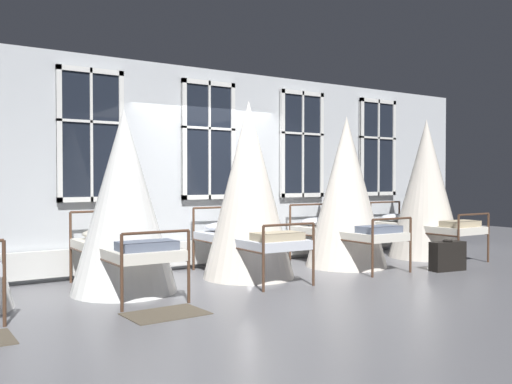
% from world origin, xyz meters
% --- Properties ---
extents(ground, '(21.18, 21.18, 0.00)m').
position_xyz_m(ground, '(0.00, 0.00, 0.00)').
color(ground, slate).
extents(back_wall_with_windows, '(11.59, 0.10, 3.11)m').
position_xyz_m(back_wall_with_windows, '(0.00, 1.16, 1.56)').
color(back_wall_with_windows, silver).
rests_on(back_wall_with_windows, ground).
extents(window_bank, '(8.33, 0.10, 2.84)m').
position_xyz_m(window_bank, '(-0.00, 1.04, 1.12)').
color(window_bank, black).
rests_on(window_bank, ground).
extents(cot_second, '(1.29, 1.99, 2.24)m').
position_xyz_m(cot_second, '(-1.80, -0.10, 1.09)').
color(cot_second, '#4C3323').
rests_on(cot_second, ground).
extents(cot_third, '(1.29, 2.00, 2.47)m').
position_xyz_m(cot_third, '(0.02, -0.07, 1.19)').
color(cot_third, '#4C3323').
rests_on(cot_third, ground).
extents(cot_fourth, '(1.29, 2.00, 2.37)m').
position_xyz_m(cot_fourth, '(1.86, -0.07, 1.15)').
color(cot_fourth, '#4C3323').
rests_on(cot_fourth, ground).
extents(cot_fifth, '(1.29, 1.99, 2.44)m').
position_xyz_m(cot_fifth, '(3.73, -0.09, 1.18)').
color(cot_fifth, '#4C3323').
rests_on(cot_fifth, ground).
extents(rug_second, '(0.82, 0.59, 0.01)m').
position_xyz_m(rug_second, '(-1.85, -1.42, 0.01)').
color(rug_second, brown).
rests_on(rug_second, ground).
extents(suitcase_dark, '(0.58, 0.29, 0.47)m').
position_xyz_m(suitcase_dark, '(2.82, -1.26, 0.22)').
color(suitcase_dark, black).
rests_on(suitcase_dark, ground).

